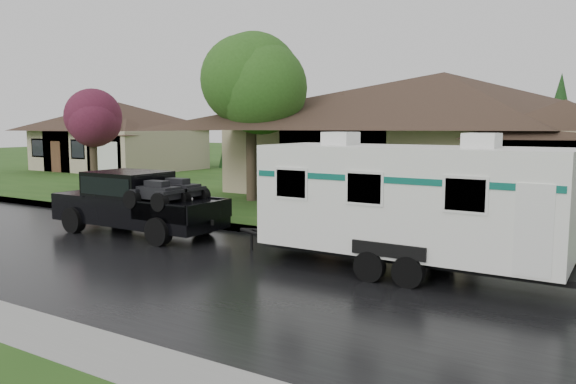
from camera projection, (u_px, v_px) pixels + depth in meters
name	position (u px, v px, depth m)	size (l,w,h in m)	color
ground	(217.00, 246.00, 15.59)	(140.00, 140.00, 0.00)	#244B17
road	(166.00, 261.00, 13.90)	(140.00, 8.00, 0.01)	black
curb	(263.00, 231.00, 17.47)	(140.00, 0.50, 0.15)	gray
lawn	(407.00, 190.00, 28.20)	(140.00, 26.00, 0.15)	#244B17
house_main	(448.00, 120.00, 25.59)	(19.44, 10.80, 6.90)	tan
house_far	(120.00, 130.00, 40.05)	(10.80, 8.64, 5.80)	tan
tree_left_green	(251.00, 88.00, 23.39)	(4.12, 4.12, 6.82)	#382B1E
tree_red	(92.00, 121.00, 27.70)	(2.96, 2.96, 4.89)	#382B1E
shrub_row	(405.00, 193.00, 22.28)	(13.60, 1.00, 1.00)	#143814
pickup_truck	(135.00, 201.00, 17.32)	(5.76, 2.19, 1.92)	black
travel_trailer	(409.00, 199.00, 12.60)	(7.11, 2.50, 3.19)	white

